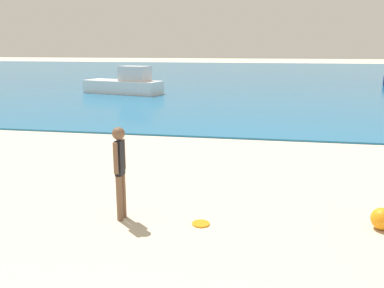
% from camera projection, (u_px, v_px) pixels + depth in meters
% --- Properties ---
extents(water, '(160.00, 60.00, 0.06)m').
position_uv_depth(water, '(258.00, 75.00, 41.62)').
color(water, '#1E6B9E').
rests_on(water, ground).
extents(person_standing, '(0.21, 0.37, 1.60)m').
position_uv_depth(person_standing, '(120.00, 168.00, 6.77)').
color(person_standing, brown).
rests_on(person_standing, ground).
extents(frisbee, '(0.29, 0.29, 0.03)m').
position_uv_depth(frisbee, '(201.00, 224.00, 6.75)').
color(frisbee, orange).
rests_on(frisbee, ground).
extents(boat_near, '(5.14, 2.76, 1.67)m').
position_uv_depth(boat_near, '(125.00, 84.00, 24.77)').
color(boat_near, white).
rests_on(boat_near, water).
extents(beach_ball, '(0.36, 0.36, 0.36)m').
position_uv_depth(beach_ball, '(382.00, 219.00, 6.54)').
color(beach_ball, orange).
rests_on(beach_ball, ground).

